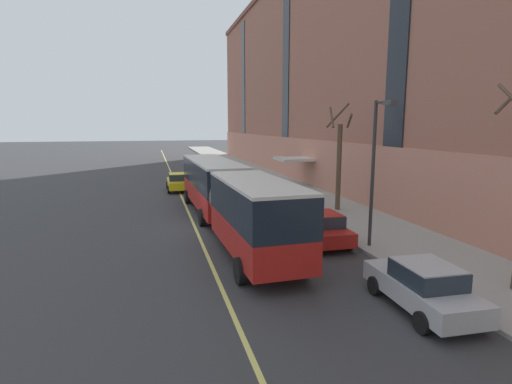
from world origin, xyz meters
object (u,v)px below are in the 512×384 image
(parked_car_white_3, at_px, (230,172))
(parked_car_red_6, at_px, (321,228))
(parked_car_navy_1, at_px, (284,204))
(taxi_cab, at_px, (178,182))
(street_tree_mid_block, at_px, (339,160))
(parked_car_silver_5, at_px, (423,286))
(street_lamp, at_px, (376,159))
(fire_hydrant, at_px, (255,180))
(parked_car_champagne_0, at_px, (211,162))
(city_bus, at_px, (226,193))
(parked_car_black_4, at_px, (252,185))

(parked_car_white_3, relative_size, parked_car_red_6, 1.10)
(parked_car_navy_1, xyz_separation_m, parked_car_red_6, (-0.09, -6.07, -0.00))
(parked_car_white_3, height_order, parked_car_red_6, same)
(taxi_cab, height_order, street_tree_mid_block, street_tree_mid_block)
(parked_car_navy_1, xyz_separation_m, parked_car_silver_5, (0.02, -13.53, -0.00))
(parked_car_red_6, xyz_separation_m, street_tree_mid_block, (4.05, 6.53, 2.71))
(taxi_cab, distance_m, street_lamp, 21.19)
(parked_car_silver_5, xyz_separation_m, fire_hydrant, (1.63, 26.98, -0.29))
(street_tree_mid_block, relative_size, fire_hydrant, 9.78)
(parked_car_red_6, distance_m, taxi_cab, 18.79)
(parked_car_champagne_0, distance_m, parked_car_silver_5, 44.05)
(parked_car_red_6, bearing_deg, fire_hydrant, 84.90)
(parked_car_champagne_0, distance_m, street_tree_mid_block, 30.46)
(parked_car_white_3, bearing_deg, parked_car_navy_1, -89.98)
(parked_car_white_3, relative_size, parked_car_silver_5, 1.11)
(parked_car_champagne_0, relative_size, taxi_cab, 1.02)
(parked_car_white_3, height_order, taxi_cab, same)
(street_tree_mid_block, height_order, street_lamp, street_tree_mid_block)
(city_bus, relative_size, fire_hydrant, 26.62)
(fire_hydrant, bearing_deg, parked_car_navy_1, -96.99)
(parked_car_black_4, bearing_deg, parked_car_red_6, -90.39)
(parked_car_champagne_0, bearing_deg, parked_car_red_6, -89.92)
(city_bus, distance_m, fire_hydrant, 16.66)
(street_tree_mid_block, bearing_deg, street_lamp, -105.18)
(parked_car_champagne_0, bearing_deg, street_tree_mid_block, -82.24)
(taxi_cab, height_order, fire_hydrant, taxi_cab)
(parked_car_silver_5, height_order, taxi_cab, same)
(city_bus, height_order, parked_car_white_3, city_bus)
(parked_car_black_4, distance_m, street_lamp, 16.43)
(street_tree_mid_block, xyz_separation_m, street_lamp, (-2.20, -8.13, 0.76))
(street_tree_mid_block, distance_m, street_lamp, 8.46)
(parked_car_white_3, height_order, street_lamp, street_lamp)
(street_tree_mid_block, relative_size, street_lamp, 1.06)
(street_lamp, bearing_deg, taxi_cab, 111.18)
(city_bus, height_order, parked_car_black_4, city_bus)
(parked_car_navy_1, height_order, parked_car_white_3, same)
(parked_car_champagne_0, height_order, taxi_cab, same)
(parked_car_navy_1, relative_size, taxi_cab, 1.12)
(parked_car_black_4, xyz_separation_m, parked_car_red_6, (-0.10, -14.37, -0.00))
(parked_car_navy_1, bearing_deg, parked_car_black_4, 89.95)
(parked_car_champagne_0, height_order, parked_car_white_3, same)
(parked_car_red_6, bearing_deg, taxi_cab, 107.71)
(parked_car_navy_1, relative_size, parked_car_red_6, 1.10)
(parked_car_white_3, bearing_deg, parked_car_champagne_0, 90.61)
(parked_car_navy_1, height_order, street_tree_mid_block, street_tree_mid_block)
(parked_car_black_4, relative_size, fire_hydrant, 6.37)
(parked_car_red_6, xyz_separation_m, taxi_cab, (-5.71, 17.90, 0.00))
(parked_car_champagne_0, height_order, parked_car_red_6, same)
(parked_car_red_6, height_order, fire_hydrant, parked_car_red_6)
(parked_car_white_3, height_order, parked_car_black_4, same)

